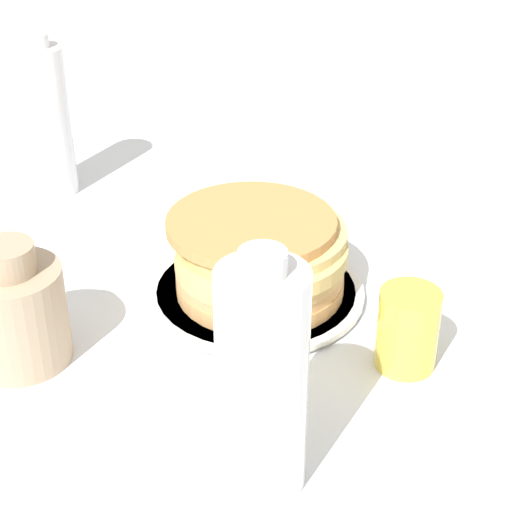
{
  "coord_description": "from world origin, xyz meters",
  "views": [
    {
      "loc": [
        -0.8,
        -0.12,
        0.53
      ],
      "look_at": [
        -0.01,
        -0.03,
        0.05
      ],
      "focal_mm": 60.0,
      "sensor_mm": 36.0,
      "label": 1
    }
  ],
  "objects_px": {
    "water_bottle_near": "(47,120)",
    "water_bottle_mid": "(262,381)",
    "cream_jug": "(15,311)",
    "water_bottle_far": "(499,176)",
    "juice_glass": "(408,329)",
    "plate": "(256,292)",
    "pancake_stack": "(259,257)"
  },
  "relations": [
    {
      "from": "water_bottle_far",
      "to": "pancake_stack",
      "type": "bearing_deg",
      "value": 121.59
    },
    {
      "from": "pancake_stack",
      "to": "cream_jug",
      "type": "bearing_deg",
      "value": 121.05
    },
    {
      "from": "cream_jug",
      "to": "water_bottle_near",
      "type": "distance_m",
      "value": 0.38
    },
    {
      "from": "juice_glass",
      "to": "water_bottle_near",
      "type": "relative_size",
      "value": 0.38
    },
    {
      "from": "water_bottle_far",
      "to": "water_bottle_near",
      "type": "bearing_deg",
      "value": 83.36
    },
    {
      "from": "plate",
      "to": "cream_jug",
      "type": "relative_size",
      "value": 1.85
    },
    {
      "from": "water_bottle_near",
      "to": "water_bottle_mid",
      "type": "bearing_deg",
      "value": -145.83
    },
    {
      "from": "water_bottle_near",
      "to": "water_bottle_mid",
      "type": "relative_size",
      "value": 1.0
    },
    {
      "from": "plate",
      "to": "pancake_stack",
      "type": "distance_m",
      "value": 0.05
    },
    {
      "from": "plate",
      "to": "juice_glass",
      "type": "distance_m",
      "value": 0.19
    },
    {
      "from": "pancake_stack",
      "to": "water_bottle_mid",
      "type": "distance_m",
      "value": 0.28
    },
    {
      "from": "water_bottle_far",
      "to": "cream_jug",
      "type": "bearing_deg",
      "value": 121.35
    },
    {
      "from": "pancake_stack",
      "to": "water_bottle_far",
      "type": "height_order",
      "value": "water_bottle_far"
    },
    {
      "from": "juice_glass",
      "to": "water_bottle_far",
      "type": "relative_size",
      "value": 0.45
    },
    {
      "from": "cream_jug",
      "to": "water_bottle_mid",
      "type": "relative_size",
      "value": 0.59
    },
    {
      "from": "pancake_stack",
      "to": "cream_jug",
      "type": "distance_m",
      "value": 0.26
    },
    {
      "from": "juice_glass",
      "to": "water_bottle_far",
      "type": "bearing_deg",
      "value": -23.08
    },
    {
      "from": "water_bottle_near",
      "to": "juice_glass",
      "type": "bearing_deg",
      "value": -125.67
    },
    {
      "from": "plate",
      "to": "pancake_stack",
      "type": "xyz_separation_m",
      "value": [
        -0.0,
        -0.0,
        0.05
      ]
    },
    {
      "from": "plate",
      "to": "water_bottle_mid",
      "type": "distance_m",
      "value": 0.29
    },
    {
      "from": "water_bottle_far",
      "to": "juice_glass",
      "type": "bearing_deg",
      "value": 156.92
    },
    {
      "from": "cream_jug",
      "to": "plate",
      "type": "bearing_deg",
      "value": -58.4
    },
    {
      "from": "pancake_stack",
      "to": "cream_jug",
      "type": "xyz_separation_m",
      "value": [
        -0.14,
        0.23,
        0.0
      ]
    },
    {
      "from": "cream_jug",
      "to": "water_bottle_near",
      "type": "xyz_separation_m",
      "value": [
        0.37,
        0.09,
        0.05
      ]
    },
    {
      "from": "water_bottle_near",
      "to": "plate",
      "type": "bearing_deg",
      "value": -127.31
    },
    {
      "from": "plate",
      "to": "cream_jug",
      "type": "xyz_separation_m",
      "value": [
        -0.14,
        0.22,
        0.05
      ]
    },
    {
      "from": "cream_jug",
      "to": "water_bottle_far",
      "type": "distance_m",
      "value": 0.58
    },
    {
      "from": "juice_glass",
      "to": "water_bottle_mid",
      "type": "bearing_deg",
      "value": 143.98
    },
    {
      "from": "cream_jug",
      "to": "juice_glass",
      "type": "bearing_deg",
      "value": -84.9
    },
    {
      "from": "plate",
      "to": "cream_jug",
      "type": "bearing_deg",
      "value": 121.6
    },
    {
      "from": "pancake_stack",
      "to": "water_bottle_mid",
      "type": "height_order",
      "value": "water_bottle_mid"
    },
    {
      "from": "juice_glass",
      "to": "cream_jug",
      "type": "distance_m",
      "value": 0.39
    }
  ]
}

